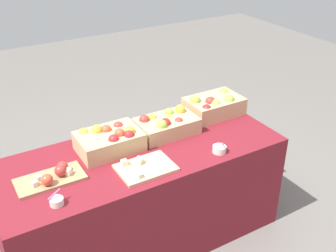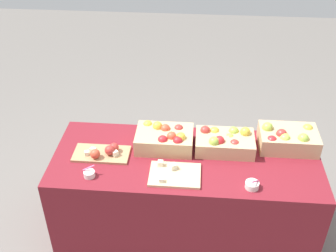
{
  "view_description": "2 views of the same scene",
  "coord_description": "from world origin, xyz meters",
  "views": [
    {
      "loc": [
        -1.01,
        -2.06,
        2.19
      ],
      "look_at": [
        0.19,
        -0.03,
        0.89
      ],
      "focal_mm": 44.02,
      "sensor_mm": 36.0,
      "label": 1
    },
    {
      "loc": [
        0.06,
        -2.29,
        2.6
      ],
      "look_at": [
        -0.13,
        0.01,
        1.0
      ],
      "focal_mm": 44.41,
      "sensor_mm": 36.0,
      "label": 2
    }
  ],
  "objects": [
    {
      "name": "apple_crate_middle",
      "position": [
        0.27,
        0.13,
        0.81
      ],
      "size": [
        0.42,
        0.26,
        0.16
      ],
      "color": "tan",
      "rests_on": "table"
    },
    {
      "name": "table",
      "position": [
        0.0,
        0.0,
        0.37
      ],
      "size": [
        1.9,
        0.76,
        0.74
      ],
      "primitive_type": "cube",
      "color": "maroon",
      "rests_on": "ground_plane"
    },
    {
      "name": "sample_bowl_mid",
      "position": [
        -0.64,
        -0.25,
        0.76
      ],
      "size": [
        0.08,
        0.08,
        0.08
      ],
      "color": "silver",
      "rests_on": "table"
    },
    {
      "name": "apple_crate_left",
      "position": [
        0.73,
        0.19,
        0.82
      ],
      "size": [
        0.42,
        0.28,
        0.18
      ],
      "color": "tan",
      "rests_on": "table"
    },
    {
      "name": "apple_crate_right",
      "position": [
        -0.16,
        0.12,
        0.81
      ],
      "size": [
        0.41,
        0.28,
        0.17
      ],
      "color": "tan",
      "rests_on": "table"
    },
    {
      "name": "cutting_board_back",
      "position": [
        -0.59,
        -0.02,
        0.77
      ],
      "size": [
        0.4,
        0.2,
        0.09
      ],
      "color": "tan",
      "rests_on": "table"
    },
    {
      "name": "sample_bowl_near",
      "position": [
        0.44,
        -0.27,
        0.76
      ],
      "size": [
        0.09,
        0.09,
        0.09
      ],
      "color": "silver",
      "rests_on": "table"
    },
    {
      "name": "cutting_board_front",
      "position": [
        -0.07,
        -0.19,
        0.75
      ],
      "size": [
        0.34,
        0.25,
        0.06
      ],
      "color": "#D1B284",
      "rests_on": "table"
    },
    {
      "name": "ground_plane",
      "position": [
        0.0,
        0.0,
        0.0
      ],
      "size": [
        10.0,
        10.0,
        0.0
      ],
      "primitive_type": "plane",
      "color": "slate"
    }
  ]
}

